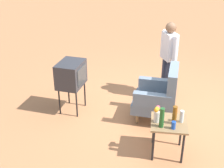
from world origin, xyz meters
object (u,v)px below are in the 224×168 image
(armchair, at_px, (159,95))
(bottle_short_clear, at_px, (182,116))
(tv_on_stand, at_px, (71,74))
(flower_vase, at_px, (157,113))
(soda_can_blue, at_px, (174,125))
(side_table, at_px, (169,126))
(person_standing, at_px, (169,55))
(bottle_wine_green, at_px, (162,118))
(bottle_tall_amber, at_px, (175,115))

(armchair, bearing_deg, bottle_short_clear, 18.26)
(tv_on_stand, xyz_separation_m, flower_vase, (1.12, 1.65, -0.05))
(soda_can_blue, bearing_deg, armchair, -170.59)
(side_table, height_order, soda_can_blue, soda_can_blue)
(side_table, distance_m, bottle_short_clear, 0.26)
(person_standing, bearing_deg, side_table, -0.40)
(side_table, bearing_deg, soda_can_blue, 17.81)
(soda_can_blue, bearing_deg, bottle_wine_green, -98.30)
(side_table, distance_m, soda_can_blue, 0.23)
(soda_can_blue, relative_size, bottle_wine_green, 0.38)
(tv_on_stand, relative_size, bottle_wine_green, 3.22)
(bottle_tall_amber, relative_size, soda_can_blue, 2.46)
(side_table, height_order, bottle_tall_amber, bottle_tall_amber)
(side_table, bearing_deg, bottle_tall_amber, 65.84)
(armchair, height_order, soda_can_blue, armchair)
(tv_on_stand, height_order, bottle_wine_green, tv_on_stand)
(soda_can_blue, bearing_deg, tv_on_stand, -123.76)
(bottle_tall_amber, bearing_deg, bottle_wine_green, -59.64)
(bottle_tall_amber, xyz_separation_m, soda_can_blue, (0.14, -0.01, -0.09))
(person_standing, bearing_deg, bottle_tall_amber, 1.55)
(side_table, distance_m, bottle_wine_green, 0.31)
(armchair, bearing_deg, tv_on_stand, -92.65)
(bottle_tall_amber, bearing_deg, flower_vase, -93.11)
(tv_on_stand, bearing_deg, bottle_tall_amber, 59.43)
(bottle_tall_amber, height_order, bottle_short_clear, bottle_tall_amber)
(side_table, xyz_separation_m, person_standing, (-1.99, 0.01, 0.44))
(bottle_wine_green, distance_m, flower_vase, 0.15)
(tv_on_stand, xyz_separation_m, bottle_wine_green, (1.24, 1.72, -0.04))
(tv_on_stand, distance_m, bottle_short_clear, 2.30)
(bottle_tall_amber, relative_size, bottle_short_clear, 1.50)
(bottle_tall_amber, distance_m, flower_vase, 0.27)
(armchair, relative_size, soda_can_blue, 8.69)
(side_table, bearing_deg, bottle_short_clear, 99.29)
(side_table, relative_size, tv_on_stand, 0.57)
(person_standing, xyz_separation_m, bottle_wine_green, (2.13, -0.14, -0.19))
(armchair, relative_size, flower_vase, 4.00)
(bottle_short_clear, bearing_deg, bottle_tall_amber, -62.21)
(side_table, xyz_separation_m, tv_on_stand, (-1.10, -1.85, 0.28))
(bottle_wine_green, bearing_deg, side_table, 139.05)
(armchair, xyz_separation_m, person_standing, (-0.97, 0.16, 0.44))
(person_standing, xyz_separation_m, bottle_short_clear, (1.96, 0.17, -0.25))
(bottle_wine_green, bearing_deg, person_standing, 176.26)
(bottle_short_clear, relative_size, flower_vase, 0.75)
(armchair, height_order, bottle_tall_amber, armchair)
(armchair, height_order, person_standing, person_standing)
(flower_vase, bearing_deg, bottle_short_clear, 96.91)
(armchair, xyz_separation_m, flower_vase, (1.04, -0.06, 0.23))
(soda_can_blue, relative_size, flower_vase, 0.46)
(bottle_tall_amber, xyz_separation_m, flower_vase, (-0.01, -0.27, -0.00))
(tv_on_stand, relative_size, soda_can_blue, 8.44)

